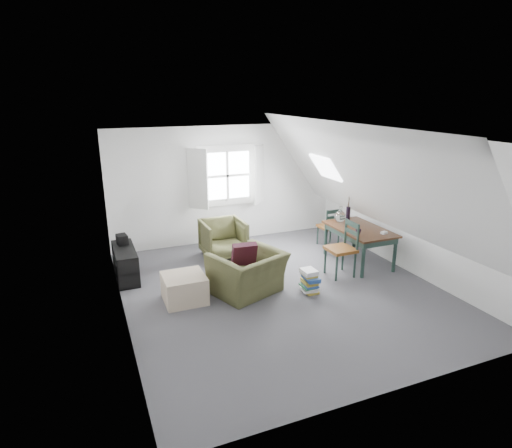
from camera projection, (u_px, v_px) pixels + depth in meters
name	position (u px, v px, depth m)	size (l,w,h in m)	color
floor	(281.00, 290.00, 7.13)	(5.50, 5.50, 0.00)	#49494E
ceiling	(284.00, 138.00, 6.39)	(5.50, 5.50, 0.00)	white
wall_back	(227.00, 185.00, 9.19)	(5.00, 5.00, 0.00)	white
wall_front	(401.00, 289.00, 4.33)	(5.00, 5.00, 0.00)	white
wall_left	(118.00, 238.00, 5.85)	(5.50, 5.50, 0.00)	white
wall_right	(408.00, 203.00, 7.67)	(5.50, 5.50, 0.00)	white
slope_left	(184.00, 194.00, 6.04)	(5.50, 5.50, 0.00)	white
slope_right	(366.00, 178.00, 7.17)	(5.50, 5.50, 0.00)	white
dormer_window	(228.00, 176.00, 9.06)	(1.71, 0.35, 1.30)	white
skylight	(326.00, 168.00, 8.33)	(0.55, 0.75, 0.04)	white
armchair_near	(248.00, 293.00, 7.03)	(1.07, 0.93, 0.69)	#454724
armchair_far	(224.00, 256.00, 8.58)	(0.80, 0.83, 0.75)	#454724
throw_pillow	(244.00, 254.00, 6.98)	(0.40, 0.11, 0.40)	#380F1C
ottoman	(184.00, 288.00, 6.70)	(0.64, 0.64, 0.43)	tan
dining_table	(359.00, 233.00, 8.10)	(0.84, 1.39, 0.70)	black
demijohn	(340.00, 216.00, 8.37)	(0.22, 0.22, 0.32)	silver
vase_twigs	(348.00, 213.00, 8.55)	(0.09, 0.09, 0.66)	black
cup	(358.00, 234.00, 7.71)	(0.10, 0.10, 0.10)	black
paper_box	(384.00, 233.00, 7.74)	(0.12, 0.08, 0.04)	white
dining_chair_far	(329.00, 226.00, 9.03)	(0.40, 0.40, 0.84)	brown
dining_chair_near	(343.00, 248.00, 7.56)	(0.46, 0.46, 0.99)	brown
media_shelf	(126.00, 265.00, 7.50)	(0.36, 1.07, 0.55)	black
electronics_box	(122.00, 240.00, 7.64)	(0.17, 0.24, 0.19)	black
magazine_stack	(310.00, 281.00, 6.99)	(0.29, 0.35, 0.39)	#B29933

